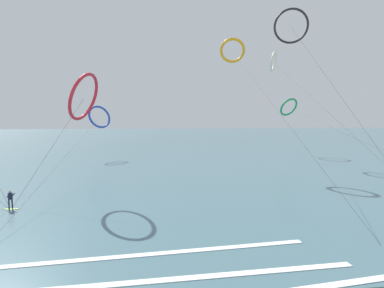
# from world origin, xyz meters

# --- Properties ---
(sea_water) EXTENTS (400.00, 200.00, 0.08)m
(sea_water) POSITION_xyz_m (0.00, 104.94, 0.04)
(sea_water) COLOR #476B75
(sea_water) RESTS_ON ground
(surfer_lime) EXTENTS (1.40, 0.73, 1.70)m
(surfer_lime) POSITION_xyz_m (-16.03, 20.46, 0.82)
(surfer_lime) COLOR #8CC62D
(surfer_lime) RESTS_ON ground
(kite_charcoal) EXTENTS (4.64, 24.59, 22.47)m
(kite_charcoal) POSITION_xyz_m (14.79, 32.78, 20.20)
(kite_charcoal) COLOR black
(kite_charcoal) RESTS_ON ground
(kite_cobalt) EXTENTS (4.92, 47.35, 10.45)m
(kite_cobalt) POSITION_xyz_m (-14.06, 54.76, 8.16)
(kite_cobalt) COLOR #2647B7
(kite_cobalt) RESTS_ON ground
(kite_amber) EXTENTS (4.29, 32.52, 20.26)m
(kite_amber) POSITION_xyz_m (8.72, 40.26, 18.39)
(kite_amber) COLOR orange
(kite_amber) RESTS_ON ground
(kite_emerald) EXTENTS (4.93, 51.91, 12.20)m
(kite_emerald) POSITION_xyz_m (25.31, 56.64, 10.24)
(kite_emerald) COLOR #199351
(kite_emerald) RESTS_ON ground
(kite_crimson) EXTENTS (7.21, 7.31, 12.67)m
(kite_crimson) POSITION_xyz_m (-10.50, 25.03, 10.22)
(kite_crimson) COLOR red
(kite_crimson) RESTS_ON ground
(kite_ivory) EXTENTS (2.82, 40.90, 20.26)m
(kite_ivory) POSITION_xyz_m (18.53, 48.56, 18.34)
(kite_ivory) COLOR silver
(kite_ivory) RESTS_ON ground
(wave_crest_mid) EXTENTS (19.51, 1.47, 0.12)m
(wave_crest_mid) POSITION_xyz_m (-2.47, 6.76, 0.06)
(wave_crest_mid) COLOR white
(wave_crest_mid) RESTS_ON ground
(wave_crest_far) EXTENTS (18.57, 2.05, 0.12)m
(wave_crest_far) POSITION_xyz_m (-3.24, 9.82, 0.06)
(wave_crest_far) COLOR white
(wave_crest_far) RESTS_ON ground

